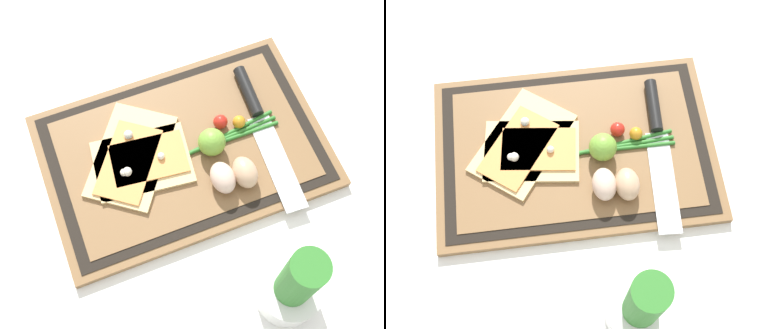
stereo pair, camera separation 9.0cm
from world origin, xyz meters
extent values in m
plane|color=white|center=(0.00, 0.00, 0.00)|extent=(6.00, 6.00, 0.00)
cube|color=brown|center=(0.00, 0.00, 0.01)|extent=(0.49, 0.33, 0.02)
cube|color=black|center=(0.00, 0.00, 0.02)|extent=(0.46, 0.30, 0.00)
cube|color=brown|center=(0.00, 0.00, 0.02)|extent=(0.42, 0.27, 0.00)
cube|color=#DBBC7F|center=(0.09, -0.02, 0.02)|extent=(0.20, 0.22, 0.01)
cube|color=#E08E47|center=(0.10, -0.01, 0.03)|extent=(0.15, 0.16, 0.00)
sphere|color=silver|center=(0.08, -0.05, 0.03)|extent=(0.02, 0.02, 0.02)
sphere|color=silver|center=(0.11, 0.01, 0.03)|extent=(0.01, 0.01, 0.01)
cube|color=#DBBC7F|center=(0.08, 0.00, 0.02)|extent=(0.18, 0.13, 0.01)
cube|color=#E08E47|center=(0.06, 0.00, 0.03)|extent=(0.14, 0.10, 0.00)
sphere|color=silver|center=(0.11, 0.01, 0.03)|extent=(0.02, 0.02, 0.02)
sphere|color=silver|center=(0.04, 0.01, 0.03)|extent=(0.01, 0.01, 0.01)
cube|color=silver|center=(-0.14, 0.08, 0.02)|extent=(0.05, 0.19, 0.00)
cylinder|color=black|center=(-0.15, -0.06, 0.03)|extent=(0.03, 0.10, 0.02)
ellipsoid|color=tan|center=(-0.08, 0.09, 0.04)|extent=(0.04, 0.06, 0.04)
ellipsoid|color=beige|center=(-0.04, 0.08, 0.04)|extent=(0.04, 0.06, 0.04)
sphere|color=#70A838|center=(-0.05, 0.02, 0.04)|extent=(0.05, 0.05, 0.05)
sphere|color=red|center=(-0.08, -0.02, 0.03)|extent=(0.03, 0.03, 0.03)
sphere|color=orange|center=(-0.11, -0.01, 0.03)|extent=(0.02, 0.02, 0.02)
cylinder|color=#2D7528|center=(-0.01, 0.01, 0.02)|extent=(0.32, 0.01, 0.01)
cylinder|color=#2D7528|center=(-0.01, 0.01, 0.02)|extent=(0.32, 0.03, 0.01)
cylinder|color=#2D7528|center=(-0.01, 0.01, 0.02)|extent=(0.32, 0.05, 0.01)
cylinder|color=white|center=(-0.06, 0.29, 0.03)|extent=(0.10, 0.10, 0.06)
cylinder|color=#2D7528|center=(-0.06, 0.29, 0.12)|extent=(0.05, 0.05, 0.18)
camera|label=1|loc=(0.13, 0.38, 0.86)|focal=50.00mm
camera|label=2|loc=(0.04, 0.40, 0.86)|focal=50.00mm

